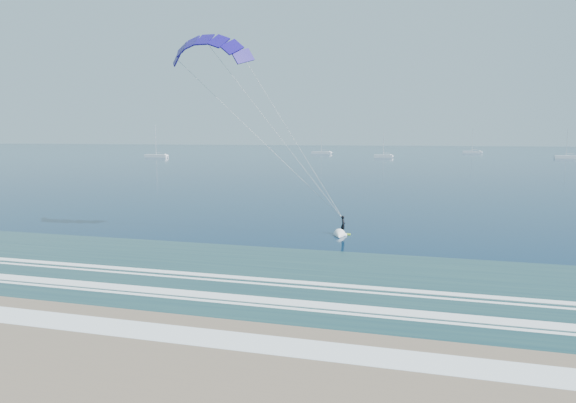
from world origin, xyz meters
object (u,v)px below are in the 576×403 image
(kitesurfer_rig, at_px, (273,129))
(sailboat_3, at_px, (472,152))
(sailboat_2, at_px, (383,156))
(sailboat_0, at_px, (156,156))
(sailboat_1, at_px, (321,152))
(sailboat_4, at_px, (566,157))

(kitesurfer_rig, bearing_deg, sailboat_3, 81.61)
(sailboat_2, bearing_deg, sailboat_0, -166.16)
(sailboat_2, xyz_separation_m, sailboat_3, (39.85, 63.85, 0.01))
(sailboat_1, height_order, sailboat_4, sailboat_1)
(sailboat_4, bearing_deg, sailboat_0, -168.34)
(sailboat_0, height_order, sailboat_3, sailboat_0)
(kitesurfer_rig, xyz_separation_m, sailboat_4, (67.16, 184.61, -9.26))
(kitesurfer_rig, bearing_deg, sailboat_1, 100.50)
(sailboat_3, xyz_separation_m, sailboat_4, (32.14, -52.73, -0.00))
(sailboat_2, bearing_deg, sailboat_4, 8.78)
(sailboat_3, height_order, sailboat_4, sailboat_3)
(sailboat_1, height_order, sailboat_2, sailboat_1)
(sailboat_1, xyz_separation_m, sailboat_4, (105.99, -24.96, -0.01))
(sailboat_0, distance_m, sailboat_1, 83.79)
(sailboat_1, xyz_separation_m, sailboat_3, (73.86, 27.77, -0.00))
(sailboat_3, bearing_deg, sailboat_0, -146.90)
(kitesurfer_rig, xyz_separation_m, sailboat_3, (35.02, 237.34, -9.26))
(kitesurfer_rig, height_order, sailboat_2, kitesurfer_rig)
(kitesurfer_rig, height_order, sailboat_3, kitesurfer_rig)
(sailboat_4, bearing_deg, sailboat_1, 166.75)
(kitesurfer_rig, relative_size, sailboat_2, 1.84)
(sailboat_0, bearing_deg, sailboat_4, 11.66)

